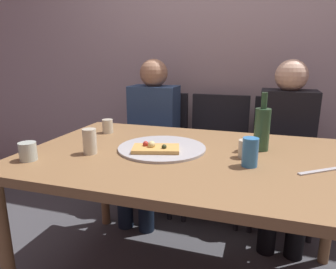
% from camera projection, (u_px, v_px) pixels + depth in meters
% --- Properties ---
extents(back_wall, '(6.00, 0.10, 2.60)m').
position_uv_depth(back_wall, '(228.00, 42.00, 2.44)').
color(back_wall, '#B29EA3').
rests_on(back_wall, ground_plane).
extents(dining_table, '(1.57, 0.99, 0.74)m').
position_uv_depth(dining_table, '(189.00, 168.00, 1.44)').
color(dining_table, olive).
rests_on(dining_table, ground_plane).
extents(pizza_tray, '(0.43, 0.43, 0.01)m').
position_uv_depth(pizza_tray, '(162.00, 148.00, 1.49)').
color(pizza_tray, '#ADADB2').
rests_on(pizza_tray, dining_table).
extents(pizza_slice_last, '(0.25, 0.19, 0.05)m').
position_uv_depth(pizza_slice_last, '(155.00, 148.00, 1.43)').
color(pizza_slice_last, tan).
rests_on(pizza_slice_last, pizza_tray).
extents(wine_bottle, '(0.07, 0.07, 0.28)m').
position_uv_depth(wine_bottle, '(262.00, 128.00, 1.45)').
color(wine_bottle, '#2D5133').
rests_on(wine_bottle, dining_table).
extents(tumbler_near, '(0.06, 0.06, 0.08)m').
position_uv_depth(tumbler_near, '(108.00, 126.00, 1.80)').
color(tumbler_near, beige).
rests_on(tumbler_near, dining_table).
extents(tumbler_far, '(0.08, 0.08, 0.08)m').
position_uv_depth(tumbler_far, '(28.00, 151.00, 1.32)').
color(tumbler_far, '#B7C6BC').
rests_on(tumbler_far, dining_table).
extents(wine_glass, '(0.06, 0.06, 0.08)m').
position_uv_depth(wine_glass, '(245.00, 149.00, 1.36)').
color(wine_glass, beige).
rests_on(wine_glass, dining_table).
extents(short_glass, '(0.06, 0.06, 0.12)m').
position_uv_depth(short_glass, '(90.00, 141.00, 1.41)').
color(short_glass, beige).
rests_on(short_glass, dining_table).
extents(soda_can, '(0.07, 0.07, 0.12)m').
position_uv_depth(soda_can, '(250.00, 152.00, 1.25)').
color(soda_can, '#337AC1').
rests_on(soda_can, dining_table).
extents(table_knife, '(0.19, 0.15, 0.01)m').
position_uv_depth(table_knife, '(321.00, 171.00, 1.20)').
color(table_knife, '#B7B7BC').
rests_on(table_knife, dining_table).
extents(chair_left, '(0.44, 0.44, 0.90)m').
position_uv_depth(chair_left, '(157.00, 142.00, 2.45)').
color(chair_left, black).
rests_on(chair_left, ground_plane).
extents(chair_middle, '(0.44, 0.44, 0.90)m').
position_uv_depth(chair_middle, '(217.00, 147.00, 2.30)').
color(chair_middle, black).
rests_on(chair_middle, ground_plane).
extents(chair_right, '(0.44, 0.44, 0.90)m').
position_uv_depth(chair_right, '(283.00, 153.00, 2.17)').
color(chair_right, black).
rests_on(chair_right, ground_plane).
extents(guest_in_sweater, '(0.36, 0.56, 1.17)m').
position_uv_depth(guest_in_sweater, '(150.00, 131.00, 2.27)').
color(guest_in_sweater, navy).
rests_on(guest_in_sweater, ground_plane).
extents(guest_in_beanie, '(0.36, 0.56, 1.17)m').
position_uv_depth(guest_in_beanie, '(286.00, 141.00, 1.99)').
color(guest_in_beanie, black).
rests_on(guest_in_beanie, ground_plane).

